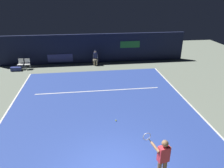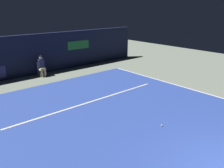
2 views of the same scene
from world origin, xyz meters
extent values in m
plane|color=gray|center=(0.00, 4.89, 0.00)|extent=(32.70, 32.70, 0.00)
cube|color=#2D479E|center=(0.00, 4.89, 0.01)|extent=(10.34, 11.77, 0.01)
cube|color=white|center=(5.12, 4.89, 0.01)|extent=(0.10, 11.77, 0.01)
cube|color=white|center=(-5.12, 4.89, 0.01)|extent=(0.10, 11.77, 0.01)
cube|color=white|center=(0.00, 6.95, 0.01)|extent=(8.07, 0.10, 0.01)
cube|color=#141933|center=(0.00, 13.25, 1.30)|extent=(16.91, 0.30, 2.60)
cube|color=navy|center=(-2.96, 13.09, 0.55)|extent=(2.20, 0.04, 0.70)
cube|color=#1E6B2D|center=(3.38, 13.09, 1.60)|extent=(1.80, 0.04, 0.60)
cube|color=#D8333F|center=(1.59, -0.54, 1.20)|extent=(0.40, 0.29, 0.56)
sphere|color=#8C6647|center=(1.59, -0.54, 1.62)|extent=(0.22, 0.22, 0.22)
cylinder|color=#8C6647|center=(1.35, -0.36, 1.35)|extent=(0.19, 0.51, 0.09)
cylinder|color=#8C6647|center=(1.80, -0.48, 1.12)|extent=(0.09, 0.09, 0.56)
cylinder|color=black|center=(1.29, -0.07, 1.35)|extent=(0.09, 0.30, 0.03)
torus|color=#B2B2B7|center=(1.24, 0.21, 1.35)|extent=(0.30, 0.08, 0.30)
cube|color=white|center=(0.15, 12.44, 0.46)|extent=(0.47, 0.44, 0.04)
cube|color=white|center=(0.17, 12.64, 0.69)|extent=(0.42, 0.07, 0.42)
cylinder|color=#B2B2B7|center=(-0.05, 12.29, 0.23)|extent=(0.03, 0.03, 0.46)
cylinder|color=#B2B2B7|center=(0.32, 12.26, 0.23)|extent=(0.03, 0.03, 0.46)
cylinder|color=#B2B2B7|center=(-0.02, 12.63, 0.23)|extent=(0.03, 0.03, 0.46)
cylinder|color=#B2B2B7|center=(0.35, 12.60, 0.23)|extent=(0.03, 0.03, 0.46)
cube|color=tan|center=(0.14, 12.37, 0.50)|extent=(0.35, 0.43, 0.14)
cylinder|color=tan|center=(0.04, 12.19, 0.23)|extent=(0.11, 0.11, 0.46)
cylinder|color=tan|center=(0.22, 12.18, 0.23)|extent=(0.11, 0.11, 0.46)
cube|color=#23284C|center=(0.15, 12.48, 0.83)|extent=(0.36, 0.25, 0.52)
sphere|color=beige|center=(0.15, 12.48, 1.21)|extent=(0.20, 0.20, 0.20)
cylinder|color=#141933|center=(0.15, 12.48, 1.30)|extent=(0.19, 0.19, 0.04)
cube|color=white|center=(-6.13, 12.04, 0.44)|extent=(0.48, 0.44, 0.04)
cube|color=white|center=(-6.11, 12.24, 0.67)|extent=(0.42, 0.07, 0.42)
cylinder|color=#B2B2B7|center=(-6.33, 11.89, 0.22)|extent=(0.03, 0.03, 0.44)
cylinder|color=#B2B2B7|center=(-5.96, 11.86, 0.22)|extent=(0.03, 0.03, 0.44)
cylinder|color=#B2B2B7|center=(-6.30, 12.23, 0.22)|extent=(0.03, 0.03, 0.44)
cylinder|color=#B2B2B7|center=(-5.93, 12.19, 0.22)|extent=(0.03, 0.03, 0.44)
cube|color=white|center=(-5.58, 12.02, 0.44)|extent=(0.47, 0.44, 0.04)
cube|color=white|center=(-5.60, 12.22, 0.67)|extent=(0.42, 0.07, 0.42)
cylinder|color=#B2B2B7|center=(-5.75, 11.83, 0.22)|extent=(0.03, 0.03, 0.44)
cylinder|color=#B2B2B7|center=(-5.38, 11.87, 0.22)|extent=(0.03, 0.03, 0.44)
cylinder|color=#B2B2B7|center=(-5.78, 12.17, 0.22)|extent=(0.03, 0.03, 0.44)
cylinder|color=#B2B2B7|center=(-5.41, 12.21, 0.22)|extent=(0.03, 0.03, 0.44)
sphere|color=#CCE033|center=(0.63, 3.30, 0.05)|extent=(0.07, 0.07, 0.07)
cube|color=navy|center=(-6.44, 11.73, 0.16)|extent=(0.85, 0.35, 0.32)
camera|label=1|loc=(-0.75, -5.56, 5.96)|focal=33.77mm
camera|label=2|loc=(-5.86, -1.36, 4.29)|focal=37.36mm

